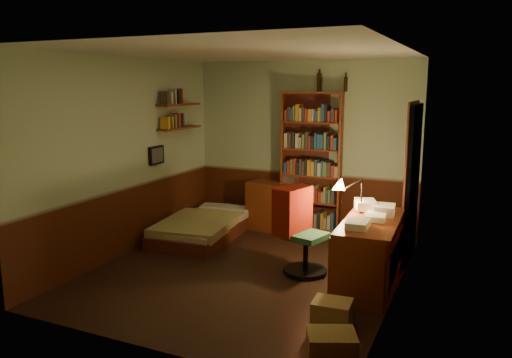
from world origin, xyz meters
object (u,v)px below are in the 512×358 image
at_px(bookshelf, 311,164).
at_px(desk_lamp, 362,187).
at_px(dresser, 275,207).
at_px(office_chair, 306,230).
at_px(cardboard_box_b, 332,313).
at_px(desk, 370,253).
at_px(mini_stereo, 289,178).
at_px(bed, 203,220).
at_px(cardboard_box_a, 331,350).

distance_m(bookshelf, desk_lamp, 1.75).
relative_size(dresser, desk_lamp, 1.38).
relative_size(desk_lamp, office_chair, 0.57).
bearing_deg(dresser, cardboard_box_b, -52.21).
relative_size(dresser, cardboard_box_b, 2.38).
bearing_deg(cardboard_box_b, desk, 84.49).
bearing_deg(mini_stereo, bed, -134.78).
relative_size(dresser, mini_stereo, 3.59).
distance_m(cardboard_box_a, cardboard_box_b, 0.69).
xyz_separation_m(mini_stereo, cardboard_box_a, (1.69, -3.50, -0.67)).
relative_size(dresser, cardboard_box_a, 2.20).
height_order(bookshelf, desk_lamp, bookshelf).
height_order(desk, office_chair, office_chair).
bearing_deg(desk, mini_stereo, 130.83).
distance_m(bed, bookshelf, 1.82).
height_order(dresser, cardboard_box_b, dresser).
relative_size(bed, desk, 1.23).
relative_size(bed, cardboard_box_b, 4.93).
xyz_separation_m(dresser, cardboard_box_b, (1.69, -2.72, -0.25)).
height_order(bookshelf, office_chair, bookshelf).
height_order(dresser, office_chair, office_chair).
bearing_deg(bookshelf, bed, -153.92).
bearing_deg(cardboard_box_b, bookshelf, 112.32).
bearing_deg(cardboard_box_a, mini_stereo, 115.78).
bearing_deg(office_chair, bookshelf, 121.97).
bearing_deg(desk_lamp, cardboard_box_a, -62.03).
bearing_deg(desk, dresser, 136.02).
xyz_separation_m(dresser, cardboard_box_a, (1.87, -3.38, -0.23)).
height_order(bed, mini_stereo, mini_stereo).
relative_size(dresser, bookshelf, 0.40).
xyz_separation_m(bookshelf, cardboard_box_a, (1.33, -3.46, -0.93)).
distance_m(dresser, desk_lamp, 2.18).
bearing_deg(office_chair, dresser, 138.90).
bearing_deg(desk, bookshelf, 124.43).
bearing_deg(cardboard_box_b, bed, 142.76).
bearing_deg(mini_stereo, desk_lamp, -42.18).
relative_size(bed, dresser, 2.07).
height_order(bed, desk_lamp, desk_lamp).
distance_m(mini_stereo, office_chair, 1.89).
xyz_separation_m(desk, desk_lamp, (-0.18, 0.28, 0.69)).
bearing_deg(bookshelf, cardboard_box_a, -75.82).
bearing_deg(bookshelf, cardboard_box_b, -74.55).
bearing_deg(dresser, desk, -35.41).
height_order(desk_lamp, cardboard_box_a, desk_lamp).
height_order(desk, desk_lamp, desk_lamp).
height_order(mini_stereo, cardboard_box_a, mini_stereo).
height_order(desk_lamp, cardboard_box_b, desk_lamp).
xyz_separation_m(mini_stereo, cardboard_box_b, (1.51, -2.84, -0.69)).
distance_m(desk_lamp, cardboard_box_b, 1.70).
bearing_deg(desk_lamp, bookshelf, 148.67).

